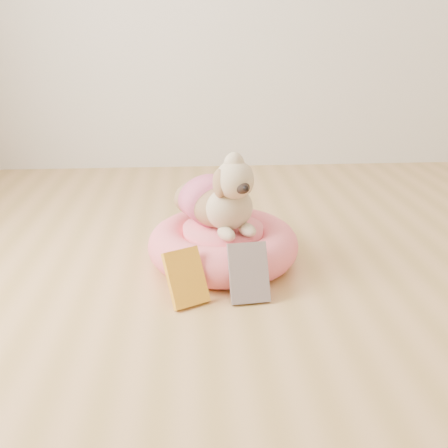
{
  "coord_description": "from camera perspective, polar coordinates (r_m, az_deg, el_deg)",
  "views": [
    {
      "loc": [
        -0.46,
        -1.08,
        0.86
      ],
      "look_at": [
        -0.34,
        0.68,
        0.18
      ],
      "focal_mm": 40.0,
      "sensor_mm": 36.0,
      "label": 1
    }
  ],
  "objects": [
    {
      "name": "floor",
      "position": [
        1.45,
        16.17,
        -16.03
      ],
      "size": [
        4.5,
        4.5,
        0.0
      ],
      "primitive_type": "plane",
      "color": "tan",
      "rests_on": "ground"
    },
    {
      "name": "pet_bed",
      "position": [
        1.97,
        -0.1,
        -2.35
      ],
      "size": [
        0.59,
        0.59,
        0.15
      ],
      "color": "#FF6364",
      "rests_on": "floor"
    },
    {
      "name": "dog",
      "position": [
        1.9,
        -0.61,
        4.35
      ],
      "size": [
        0.45,
        0.52,
        0.32
      ],
      "primitive_type": null,
      "rotation": [
        0.0,
        0.0,
        0.41
      ],
      "color": "brown",
      "rests_on": "pet_bed"
    },
    {
      "name": "book_yellow",
      "position": [
        1.68,
        -4.37,
        -6.12
      ],
      "size": [
        0.16,
        0.16,
        0.18
      ],
      "primitive_type": "cube",
      "rotation": [
        -0.49,
        0.0,
        0.47
      ],
      "color": "yellow",
      "rests_on": "floor"
    },
    {
      "name": "book_white",
      "position": [
        1.7,
        2.84,
        -5.58
      ],
      "size": [
        0.14,
        0.13,
        0.19
      ],
      "primitive_type": "cube",
      "rotation": [
        -0.47,
        0.0,
        0.11
      ],
      "color": "silver",
      "rests_on": "floor"
    }
  ]
}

